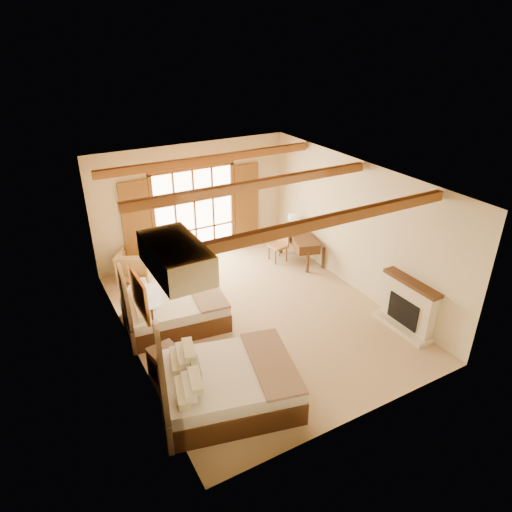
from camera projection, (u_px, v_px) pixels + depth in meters
floor at (256, 315)px, 10.38m from camera, size 7.00×7.00×0.00m
wall_back at (193, 202)px, 12.39m from camera, size 5.50×0.00×5.50m
wall_left at (126, 284)px, 8.47m from camera, size 0.00×7.00×7.00m
wall_right at (356, 227)px, 10.85m from camera, size 0.00×7.00×7.00m
ceiling at (255, 179)px, 8.94m from camera, size 7.00×7.00×0.00m
ceiling_beams at (255, 185)px, 8.99m from camera, size 5.39×4.60×0.18m
french_doors at (195, 215)px, 12.50m from camera, size 3.95×0.08×2.60m
fireplace at (407, 308)px, 9.72m from camera, size 0.46×1.40×1.16m
painting at (139, 295)px, 7.84m from camera, size 0.06×0.95×0.75m
canopy_valance at (176, 257)px, 6.45m from camera, size 0.70×1.40×0.45m
bed_near at (219, 384)px, 7.71m from camera, size 2.68×2.23×1.51m
bed_far at (167, 308)px, 9.85m from camera, size 2.31×1.85×1.40m
nightstand at (165, 363)px, 8.44m from camera, size 0.58×0.58×0.60m
floor_lamp at (151, 302)px, 8.12m from camera, size 0.37×0.37×1.75m
armchair at (136, 264)px, 11.73m from camera, size 1.16×1.17×0.78m
ottoman at (179, 279)px, 11.50m from camera, size 0.56×0.56×0.35m
desk at (302, 247)px, 12.61m from camera, size 0.99×1.54×0.77m
desk_chair at (279, 250)px, 12.67m from camera, size 0.51×0.51×1.01m
desk_lamp at (292, 218)px, 12.77m from camera, size 0.20×0.20×0.41m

